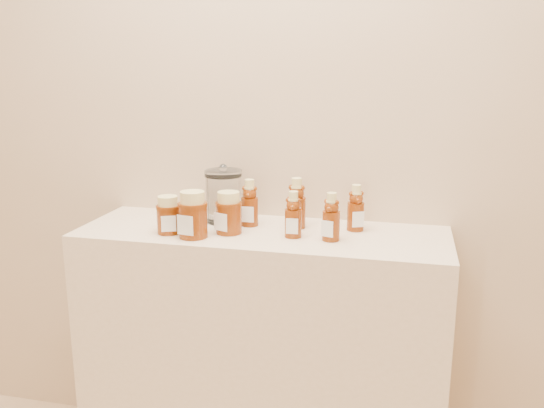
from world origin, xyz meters
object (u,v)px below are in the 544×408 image
(display_table, at_px, (262,357))
(bear_bottle_back_left, at_px, (250,200))
(honey_jar_left, at_px, (168,215))
(bear_bottle_front_left, at_px, (293,211))
(glass_canister, at_px, (224,194))

(display_table, xyz_separation_m, bear_bottle_back_left, (-0.06, 0.06, 0.54))
(bear_bottle_back_left, relative_size, honey_jar_left, 1.46)
(bear_bottle_front_left, bearing_deg, display_table, 156.36)
(bear_bottle_front_left, distance_m, honey_jar_left, 0.40)
(display_table, bearing_deg, bear_bottle_front_left, -19.27)
(honey_jar_left, bearing_deg, glass_canister, 29.93)
(display_table, xyz_separation_m, glass_canister, (-0.15, 0.08, 0.55))
(display_table, relative_size, glass_canister, 6.15)
(bear_bottle_back_left, distance_m, honey_jar_left, 0.27)
(bear_bottle_back_left, bearing_deg, honey_jar_left, -150.25)
(honey_jar_left, bearing_deg, bear_bottle_front_left, -15.80)
(glass_canister, bearing_deg, bear_bottle_front_left, -24.55)
(display_table, height_order, honey_jar_left, honey_jar_left)
(display_table, relative_size, honey_jar_left, 9.88)
(bear_bottle_back_left, relative_size, bear_bottle_front_left, 1.07)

